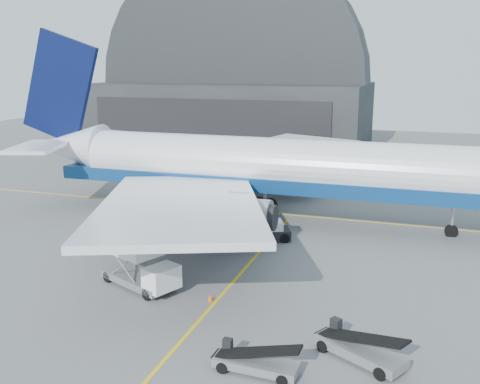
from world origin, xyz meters
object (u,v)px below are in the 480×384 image
(pushback_tug, at_px, (269,232))
(belt_loader_b, at_px, (359,348))
(catering_truck, at_px, (137,257))
(belt_loader_a, at_px, (255,362))
(airliner, at_px, (255,166))

(pushback_tug, distance_m, belt_loader_b, 20.44)
(catering_truck, relative_size, belt_loader_a, 1.44)
(pushback_tug, distance_m, belt_loader_a, 21.37)
(pushback_tug, xyz_separation_m, belt_loader_b, (9.86, -17.90, -0.05))
(catering_truck, distance_m, belt_loader_b, 16.73)
(catering_truck, distance_m, pushback_tug, 14.39)
(belt_loader_a, xyz_separation_m, belt_loader_b, (4.87, 2.88, 0.08))
(pushback_tug, height_order, belt_loader_b, belt_loader_b)
(catering_truck, bearing_deg, airliner, 105.23)
(airliner, bearing_deg, belt_loader_a, -73.03)
(belt_loader_b, bearing_deg, airliner, 147.40)
(airliner, xyz_separation_m, belt_loader_b, (13.07, -23.99, -4.78))
(belt_loader_b, bearing_deg, belt_loader_a, -120.56)
(airliner, distance_m, belt_loader_b, 27.74)
(airliner, height_order, catering_truck, airliner)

